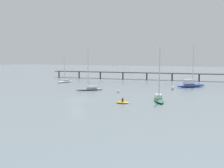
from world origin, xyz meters
TOP-DOWN VIEW (x-y plane):
  - ground_plane at (0.00, 0.00)m, footprint 400.00×400.00m
  - pier at (18.73, 52.64)m, footprint 77.14×10.49m
  - sailboat_gray at (-4.73, 14.61)m, footprint 6.74×5.64m
  - sailboat_green at (15.31, 4.94)m, footprint 3.85×6.67m
  - sailboat_blue at (18.18, 31.64)m, footprint 8.17×7.81m
  - sailboat_white at (-22.05, 29.36)m, footprint 3.60×6.38m
  - dinghy_yellow at (9.72, 0.29)m, footprint 2.67×1.47m
  - mooring_buoy_near at (14.43, 24.33)m, footprint 0.85×0.85m
  - mooring_buoy_inner at (3.64, 13.21)m, footprint 0.70×0.70m

SIDE VIEW (x-z plane):
  - ground_plane at x=0.00m, z-range 0.00..0.00m
  - dinghy_yellow at x=9.72m, z-range -0.36..0.78m
  - mooring_buoy_inner at x=3.64m, z-range 0.00..0.70m
  - mooring_buoy_near at x=14.43m, z-range 0.00..0.85m
  - sailboat_white at x=-22.05m, z-range -4.00..5.14m
  - sailboat_gray at x=-4.73m, z-range -4.52..5.81m
  - sailboat_green at x=15.31m, z-range -4.49..5.87m
  - sailboat_blue at x=18.18m, z-range -5.15..6.95m
  - pier at x=18.73m, z-range 0.30..7.32m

